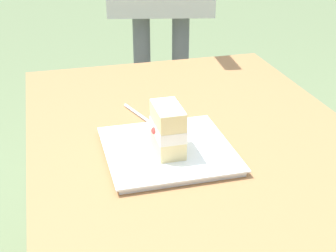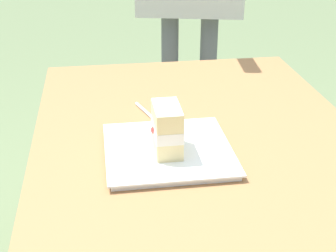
# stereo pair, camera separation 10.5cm
# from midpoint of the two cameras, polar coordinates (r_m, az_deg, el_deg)

# --- Properties ---
(patio_table) EXTENTS (1.43, 0.78, 0.73)m
(patio_table) POSITION_cam_midpoint_polar(r_m,az_deg,el_deg) (1.08, 3.04, -10.02)
(patio_table) COLOR olive
(patio_table) RESTS_ON ground
(dessert_plate) EXTENTS (0.28, 0.28, 0.02)m
(dessert_plate) POSITION_cam_midpoint_polar(r_m,az_deg,el_deg) (1.08, -2.79, -2.96)
(dessert_plate) COLOR white
(dessert_plate) RESTS_ON patio_table
(cake_slice) EXTENTS (0.10, 0.06, 0.11)m
(cake_slice) POSITION_cam_midpoint_polar(r_m,az_deg,el_deg) (1.04, -2.94, -0.45)
(cake_slice) COLOR #EAD18C
(cake_slice) RESTS_ON dessert_plate
(dessert_fork) EXTENTS (0.17, 0.07, 0.01)m
(dessert_fork) POSITION_cam_midpoint_polar(r_m,az_deg,el_deg) (1.24, -5.27, 0.87)
(dessert_fork) COLOR silver
(dessert_fork) RESTS_ON patio_table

